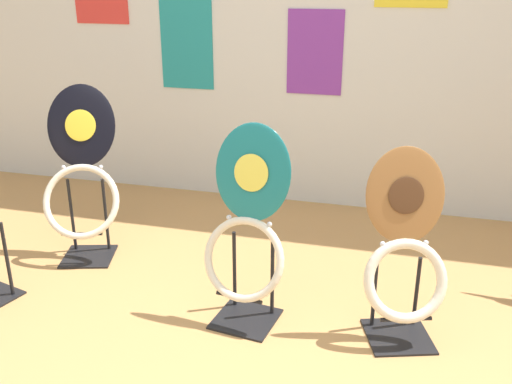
# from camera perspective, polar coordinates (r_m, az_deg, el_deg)

# --- Properties ---
(wall_back) EXTENTS (8.00, 0.07, 2.60)m
(wall_back) POSITION_cam_1_polar(r_m,az_deg,el_deg) (3.87, 5.49, 17.41)
(wall_back) COLOR silver
(wall_back) RESTS_ON ground_plane
(toilet_seat_display_jazz_black) EXTENTS (0.49, 0.46, 0.97)m
(toilet_seat_display_jazz_black) POSITION_cam_1_polar(r_m,az_deg,el_deg) (3.32, -17.01, 1.42)
(toilet_seat_display_jazz_black) COLOR black
(toilet_seat_display_jazz_black) RESTS_ON ground_plane
(toilet_seat_display_teal_sax) EXTENTS (0.41, 0.32, 0.93)m
(toilet_seat_display_teal_sax) POSITION_cam_1_polar(r_m,az_deg,el_deg) (2.57, -0.87, -3.88)
(toilet_seat_display_teal_sax) COLOR black
(toilet_seat_display_teal_sax) RESTS_ON ground_plane
(toilet_seat_display_woodgrain) EXTENTS (0.42, 0.37, 0.86)m
(toilet_seat_display_woodgrain) POSITION_cam_1_polar(r_m,az_deg,el_deg) (2.56, 14.64, -6.83)
(toilet_seat_display_woodgrain) COLOR black
(toilet_seat_display_woodgrain) RESTS_ON ground_plane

